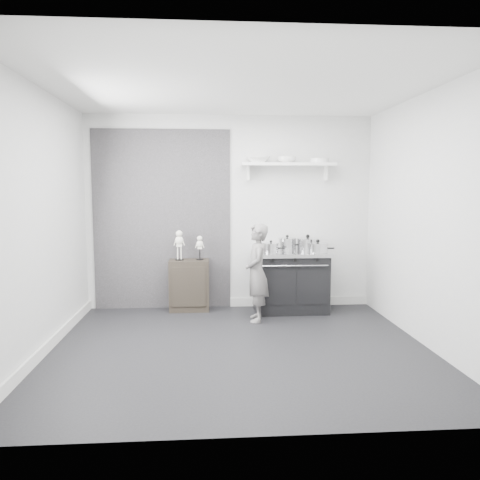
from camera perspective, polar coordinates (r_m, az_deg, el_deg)
The scene contains 15 objects.
ground at distance 5.09m, azimuth -0.11°, elevation -13.01°, with size 4.00×4.00×0.00m, color black.
room_shell at distance 4.95m, azimuth -1.27°, elevation 5.79°, with size 4.02×3.62×2.71m.
wall_shelf at distance 6.58m, azimuth 5.89°, elevation 9.07°, with size 1.30×0.26×0.24m.
stove at distance 6.50m, azimuth 6.18°, elevation -5.00°, with size 1.03×0.65×0.83m.
side_cabinet at distance 6.54m, azimuth -6.21°, elevation -5.49°, with size 0.54×0.32×0.71m, color black.
child at distance 5.94m, azimuth 2.08°, elevation -4.01°, with size 0.45×0.30×1.24m, color slate.
pot_front_left at distance 6.30m, azimuth 3.79°, elevation -0.94°, with size 0.30×0.21×0.17m.
pot_back_left at distance 6.51m, azimuth 5.77°, elevation -0.51°, with size 0.33×0.24×0.22m.
pot_back_right at distance 6.60m, azimuth 8.25°, elevation -0.50°, with size 0.40×0.31×0.22m.
pot_front_right at distance 6.35m, azimuth 9.46°, elevation -0.94°, with size 0.36×0.28×0.18m.
skeleton_full at distance 6.46m, azimuth -7.42°, elevation -0.36°, with size 0.13×0.09×0.47m, color white, non-canonical shape.
skeleton_torso at distance 6.45m, azimuth -4.93°, elevation -0.74°, with size 0.11×0.07×0.38m, color white, non-canonical shape.
bowl_large at distance 6.52m, azimuth 2.20°, elevation 9.75°, with size 0.33×0.33×0.08m, color white.
bowl_small at distance 6.57m, azimuth 5.71°, elevation 9.70°, with size 0.26×0.26×0.08m, color white.
plate_stack at distance 6.67m, azimuth 9.65°, elevation 9.50°, with size 0.25×0.25×0.06m, color white.
Camera 1 is at (-0.34, -4.79, 1.67)m, focal length 35.00 mm.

